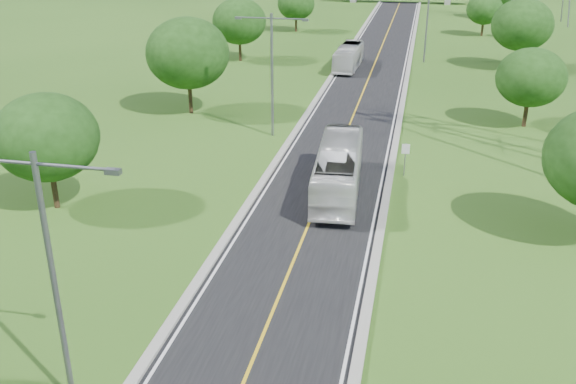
# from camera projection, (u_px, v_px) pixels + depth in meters

# --- Properties ---
(ground) EXTENTS (260.00, 260.00, 0.00)m
(ground) POSITION_uv_depth(u_px,v_px,m) (362.00, 95.00, 66.24)
(ground) COLOR #284C15
(ground) RESTS_ON ground
(road) EXTENTS (8.00, 150.00, 0.06)m
(road) POSITION_uv_depth(u_px,v_px,m) (367.00, 81.00, 71.63)
(road) COLOR black
(road) RESTS_ON ground
(curb_left) EXTENTS (0.50, 150.00, 0.22)m
(curb_left) POSITION_uv_depth(u_px,v_px,m) (330.00, 79.00, 72.40)
(curb_left) COLOR gray
(curb_left) RESTS_ON ground
(curb_right) EXTENTS (0.50, 150.00, 0.22)m
(curb_right) POSITION_uv_depth(u_px,v_px,m) (406.00, 82.00, 70.79)
(curb_right) COLOR gray
(curb_right) RESTS_ON ground
(speed_limit_sign) EXTENTS (0.55, 0.09, 2.40)m
(speed_limit_sign) POSITION_uv_depth(u_px,v_px,m) (405.00, 154.00, 44.82)
(speed_limit_sign) COLOR slate
(speed_limit_sign) RESTS_ON ground
(streetlight_near_left) EXTENTS (5.90, 0.25, 10.00)m
(streetlight_near_left) POSITION_uv_depth(u_px,v_px,m) (51.00, 264.00, 21.85)
(streetlight_near_left) COLOR slate
(streetlight_near_left) RESTS_ON ground
(streetlight_mid_left) EXTENTS (5.90, 0.25, 10.00)m
(streetlight_mid_left) POSITION_uv_depth(u_px,v_px,m) (272.00, 65.00, 51.54)
(streetlight_mid_left) COLOR slate
(streetlight_mid_left) RESTS_ON ground
(streetlight_far_right) EXTENTS (5.90, 0.25, 10.00)m
(streetlight_far_right) POSITION_uv_depth(u_px,v_px,m) (428.00, 14.00, 78.97)
(streetlight_far_right) COLOR slate
(streetlight_far_right) RESTS_ON ground
(tree_lb) EXTENTS (6.30, 6.30, 7.33)m
(tree_lb) POSITION_uv_depth(u_px,v_px,m) (47.00, 137.00, 38.65)
(tree_lb) COLOR black
(tree_lb) RESTS_ON ground
(tree_lc) EXTENTS (7.56, 7.56, 8.79)m
(tree_lc) POSITION_uv_depth(u_px,v_px,m) (188.00, 53.00, 57.89)
(tree_lc) COLOR black
(tree_lc) RESTS_ON ground
(tree_ld) EXTENTS (6.72, 6.72, 7.82)m
(tree_ld) POSITION_uv_depth(u_px,v_px,m) (239.00, 21.00, 80.11)
(tree_ld) COLOR black
(tree_ld) RESTS_ON ground
(tree_le) EXTENTS (5.88, 5.88, 6.84)m
(tree_le) POSITION_uv_depth(u_px,v_px,m) (296.00, 4.00, 101.48)
(tree_le) COLOR black
(tree_le) RESTS_ON ground
(tree_rc) EXTENTS (5.88, 5.88, 6.84)m
(tree_rc) POSITION_uv_depth(u_px,v_px,m) (531.00, 78.00, 54.50)
(tree_rc) COLOR black
(tree_rc) RESTS_ON ground
(tree_rd) EXTENTS (7.14, 7.14, 8.30)m
(tree_rd) POSITION_uv_depth(u_px,v_px,m) (522.00, 25.00, 75.35)
(tree_rd) COLOR black
(tree_rd) RESTS_ON ground
(tree_re) EXTENTS (5.46, 5.46, 6.35)m
(tree_re) POSITION_uv_depth(u_px,v_px,m) (485.00, 9.00, 97.91)
(tree_re) COLOR black
(tree_re) RESTS_ON ground
(bus_outbound) EXTENTS (3.49, 11.77, 3.24)m
(bus_outbound) POSITION_uv_depth(u_px,v_px,m) (338.00, 169.00, 41.95)
(bus_outbound) COLOR silver
(bus_outbound) RESTS_ON road
(bus_inbound) EXTENTS (2.68, 10.19, 2.82)m
(bus_inbound) POSITION_uv_depth(u_px,v_px,m) (349.00, 57.00, 77.13)
(bus_inbound) COLOR silver
(bus_inbound) RESTS_ON road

